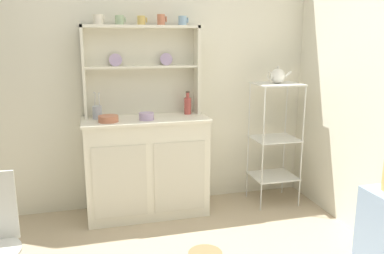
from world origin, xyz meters
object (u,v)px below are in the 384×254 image
at_px(cup_cream_0, 98,20).
at_px(utensil_jar, 97,112).
at_px(bakers_rack, 275,132).
at_px(porcelain_teapot, 278,76).
at_px(hutch_shelf_unit, 141,64).
at_px(bowl_mixing_large, 108,119).
at_px(hutch_cabinet, 147,165).
at_px(jam_bottle, 188,105).

xyz_separation_m(cup_cream_0, utensil_jar, (-0.05, -0.04, -0.76)).
height_order(bakers_rack, porcelain_teapot, porcelain_teapot).
bearing_deg(hutch_shelf_unit, bowl_mixing_large, -142.78).
bearing_deg(utensil_jar, bakers_rack, -4.56).
bearing_deg(bowl_mixing_large, hutch_cabinet, 13.14).
relative_size(hutch_cabinet, hutch_shelf_unit, 1.07).
bearing_deg(porcelain_teapot, cup_cream_0, 173.67).
bearing_deg(utensil_jar, hutch_shelf_unit, 12.35).
relative_size(hutch_shelf_unit, jam_bottle, 4.88).
bearing_deg(porcelain_teapot, hutch_shelf_unit, 169.87).
distance_m(utensil_jar, porcelain_teapot, 1.63).
height_order(hutch_cabinet, jam_bottle, jam_bottle).
bearing_deg(hutch_cabinet, jam_bottle, 12.24).
height_order(hutch_shelf_unit, porcelain_teapot, hutch_shelf_unit).
bearing_deg(bakers_rack, hutch_cabinet, 177.64).
bearing_deg(hutch_cabinet, bakers_rack, -2.36).
relative_size(cup_cream_0, utensil_jar, 0.42).
relative_size(bakers_rack, cup_cream_0, 11.98).
xyz_separation_m(hutch_shelf_unit, cup_cream_0, (-0.35, -0.04, 0.37)).
bearing_deg(jam_bottle, hutch_cabinet, -167.76).
bearing_deg(utensil_jar, hutch_cabinet, -11.11).
height_order(bakers_rack, cup_cream_0, cup_cream_0).
relative_size(bowl_mixing_large, jam_bottle, 0.80).
xyz_separation_m(jam_bottle, utensil_jar, (-0.80, -0.01, -0.02)).
bearing_deg(porcelain_teapot, jam_bottle, 170.41).
bearing_deg(bowl_mixing_large, bakers_rack, 0.89).
relative_size(cup_cream_0, bowl_mixing_large, 0.58).
bearing_deg(hutch_shelf_unit, hutch_cabinet, -90.00).
bearing_deg(bowl_mixing_large, cup_cream_0, 99.98).
xyz_separation_m(bowl_mixing_large, utensil_jar, (-0.08, 0.15, 0.03)).
distance_m(bakers_rack, bowl_mixing_large, 1.53).
xyz_separation_m(cup_cream_0, porcelain_teapot, (1.55, -0.17, -0.48)).
bearing_deg(hutch_cabinet, hutch_shelf_unit, 90.00).
distance_m(bowl_mixing_large, jam_bottle, 0.73).
bearing_deg(bakers_rack, cup_cream_0, 173.68).
distance_m(hutch_shelf_unit, porcelain_teapot, 1.23).
bearing_deg(cup_cream_0, jam_bottle, -2.76).
height_order(hutch_cabinet, porcelain_teapot, porcelain_teapot).
bearing_deg(jam_bottle, cup_cream_0, 177.24).
height_order(cup_cream_0, bowl_mixing_large, cup_cream_0).
xyz_separation_m(jam_bottle, porcelain_teapot, (0.80, -0.14, 0.26)).
distance_m(bowl_mixing_large, utensil_jar, 0.18).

